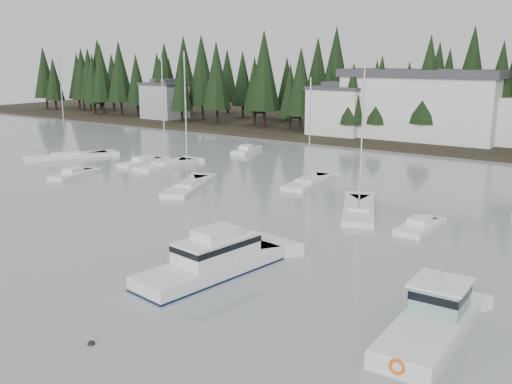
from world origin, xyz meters
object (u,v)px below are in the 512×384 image
cabin_cruiser_center (213,263)px  runabout_0 (73,176)px  sailboat_0 (359,212)px  sailboat_8 (309,184)px  sailboat_1 (67,158)px  house_far_west (165,100)px  runabout_3 (246,151)px  sailboat_9 (165,166)px  runabout_1 (419,229)px  house_west (339,110)px  runabout_4 (142,163)px  harbor_inn (435,106)px  lobster_boat_teal (431,326)px  sailboat_2 (188,188)px

cabin_cruiser_center → runabout_0: bearing=74.6°
sailboat_0 → sailboat_8: 11.79m
cabin_cruiser_center → sailboat_1: bearing=71.8°
house_far_west → runabout_3: size_ratio=1.29×
cabin_cruiser_center → sailboat_9: bearing=56.6°
runabout_1 → runabout_3: bearing=58.6°
house_west → runabout_3: house_west is taller
house_west → runabout_0: bearing=-101.9°
house_west → runabout_1: 53.27m
house_west → runabout_4: house_west is taller
harbor_inn → runabout_0: harbor_inn is taller
house_far_west → sailboat_0: 78.98m
harbor_inn → lobster_boat_teal: 67.81m
harbor_inn → sailboat_1: size_ratio=2.02×
sailboat_0 → sailboat_1: (-44.17, 2.73, -0.01)m
house_west → sailboat_8: bearing=-67.8°
cabin_cruiser_center → runabout_3: size_ratio=1.64×
runabout_1 → runabout_3: (-33.28, 22.58, 0.00)m
sailboat_2 → runabout_0: sailboat_2 is taller
sailboat_1 → runabout_0: (10.90, -7.35, 0.06)m
harbor_inn → runabout_4: (-24.08, -40.02, -5.64)m
sailboat_9 → runabout_1: 35.84m
house_far_west → cabin_cruiser_center: bearing=-44.4°
runabout_4 → harbor_inn: bearing=-30.9°
house_west → cabin_cruiser_center: bearing=-70.0°
sailboat_9 → lobster_boat_teal: bearing=-120.3°
cabin_cruiser_center → runabout_4: 39.20m
runabout_3 → runabout_1: bearing=-138.0°
sailboat_0 → house_far_west: bearing=32.2°
harbor_inn → runabout_1: size_ratio=5.54×
runabout_4 → runabout_0: bearing=175.5°
sailboat_1 → runabout_4: (11.71, 2.63, 0.06)m
lobster_boat_teal → sailboat_2: sailboat_2 is taller
sailboat_1 → runabout_4: size_ratio=2.23×
sailboat_2 → runabout_3: 23.72m
harbor_inn → runabout_4: 47.04m
cabin_cruiser_center → house_far_west: bearing=53.9°
runabout_0 → runabout_1: 39.51m
house_west → lobster_boat_teal: (36.05, -60.92, -4.09)m
sailboat_2 → lobster_boat_teal: bearing=-141.9°
house_west → runabout_0: size_ratio=1.58×
sailboat_8 → runabout_3: bearing=47.7°
house_far_west → runabout_0: 58.48m
house_west → runabout_1: size_ratio=1.79×
lobster_boat_teal → runabout_1: lobster_boat_teal is taller
sailboat_2 → sailboat_9: size_ratio=1.05×
house_far_west → sailboat_8: size_ratio=0.72×
cabin_cruiser_center → runabout_1: bearing=-16.4°
house_west → lobster_boat_teal: bearing=-59.4°
sailboat_0 → runabout_1: (6.16, -2.03, 0.05)m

